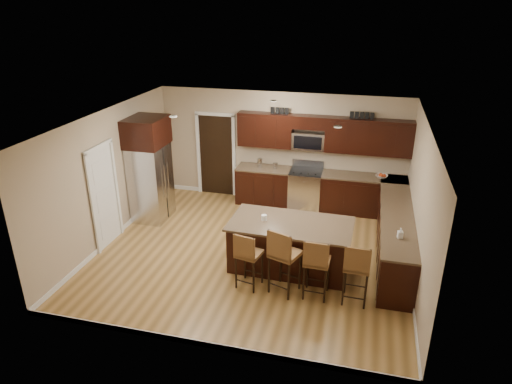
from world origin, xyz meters
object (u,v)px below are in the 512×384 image
(island, at_px, (290,247))
(refrigerator, at_px, (150,168))
(range, at_px, (305,189))
(stool_left, at_px, (247,254))
(stool_mid, at_px, (283,254))
(stool_extra, at_px, (357,267))
(stool_right, at_px, (316,262))

(island, xyz_separation_m, refrigerator, (-3.42, 1.32, 0.78))
(range, relative_size, stool_left, 1.04)
(stool_mid, distance_m, stool_extra, 1.21)
(stool_mid, distance_m, stool_right, 0.57)
(stool_right, bearing_deg, range, 102.99)
(range, xyz_separation_m, stool_right, (0.71, -3.60, 0.22))
(range, relative_size, stool_extra, 1.00)
(island, height_order, refrigerator, refrigerator)
(range, xyz_separation_m, stool_mid, (0.15, -3.60, 0.28))
(stool_mid, xyz_separation_m, stool_right, (0.56, 0.00, -0.06))
(stool_right, xyz_separation_m, refrigerator, (-4.01, 2.16, 0.52))
(range, height_order, stool_mid, stool_mid)
(refrigerator, bearing_deg, stool_right, -28.34)
(island, height_order, stool_right, stool_right)
(island, relative_size, refrigerator, 0.96)
(range, relative_size, refrigerator, 0.47)
(island, bearing_deg, stool_left, -123.73)
(range, relative_size, stool_right, 1.00)
(stool_left, distance_m, stool_right, 1.18)
(range, height_order, refrigerator, refrigerator)
(stool_left, height_order, stool_mid, stool_mid)
(range, bearing_deg, stool_right, -78.88)
(stool_right, bearing_deg, island, 126.55)
(stool_mid, bearing_deg, island, 111.34)
(island, height_order, stool_extra, stool_extra)
(stool_right, distance_m, refrigerator, 4.58)
(stool_extra, bearing_deg, stool_right, -178.13)
(range, xyz_separation_m, stool_extra, (1.36, -3.60, 0.22))
(stool_mid, relative_size, stool_extra, 1.09)
(range, distance_m, stool_mid, 3.62)
(island, distance_m, stool_left, 1.06)
(island, distance_m, stool_mid, 0.91)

